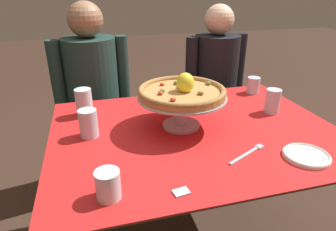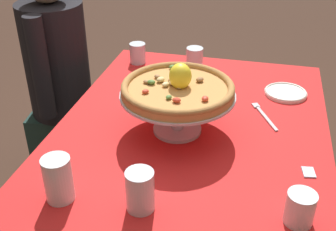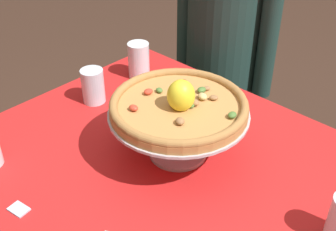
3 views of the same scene
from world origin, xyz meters
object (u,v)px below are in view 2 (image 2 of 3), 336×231
Objects in this scene: water_glass_front_left at (300,210)px; dinner_fork at (263,115)px; water_glass_side_left at (140,192)px; side_plate at (286,92)px; diner_right at (61,90)px; pizza at (178,88)px; water_glass_side_right at (194,62)px; pizza_stand at (178,104)px; water_glass_back_left at (59,181)px; water_glass_back_right at (138,54)px; sugar_packet at (309,172)px.

water_glass_front_left is 0.49× the size of dinner_fork.
water_glass_side_left is 0.71× the size of side_plate.
dinner_fork is 1.04m from diner_right.
water_glass_side_left reaches higher than water_glass_front_left.
water_glass_front_left is 0.73m from side_plate.
water_glass_front_left is 0.54m from dinner_fork.
diner_right is at bearing 55.94° from pizza.
water_glass_side_right is 0.71× the size of side_plate.
pizza is at bearing 1.60° from pizza_stand.
water_glass_side_right is 0.70m from diner_right.
diner_right is at bearing 27.26° from water_glass_back_left.
water_glass_side_left is (-0.40, 0.01, -0.05)m from pizza_stand.
diner_right reaches higher than water_glass_back_left.
water_glass_back_left is 1.42× the size of water_glass_back_right.
dinner_fork is at bearing 157.59° from side_plate.
water_glass_side_left is at bearing 153.63° from side_plate.
water_glass_front_left is at bearing 170.14° from sugar_packet.
water_glass_back_right is 0.70m from dinner_fork.
water_glass_front_left reaches higher than dinner_fork.
water_glass_side_left is at bearing -178.92° from water_glass_side_right.
side_plate is (0.79, -0.61, -0.05)m from water_glass_back_left.
pizza reaches higher than pizza_stand.
diner_right reaches higher than water_glass_front_left.
water_glass_back_left is 1.45× the size of water_glass_front_left.
side_plate is at bearing -37.82° from water_glass_back_left.
water_glass_side_right is at bearing 1.08° from water_glass_side_left.
water_glass_side_left is 0.86m from side_plate.
pizza is at bearing 121.14° from dinner_fork.
water_glass_side_right reaches higher than sugar_packet.
water_glass_side_left is at bearing 152.37° from dinner_fork.
dinner_fork is at bearing -58.86° from pizza.
pizza reaches higher than sugar_packet.
water_glass_back_right is 0.70m from side_plate.
pizza_stand is 1.03× the size of pizza.
pizza is 4.03× the size of water_glass_back_right.
dinner_fork is at bearing -121.15° from water_glass_back_right.
water_glass_side_left is at bearing -86.26° from water_glass_back_left.
water_glass_back_right is at bearing 58.85° from dinner_fork.
side_plate is at bearing -95.56° from diner_right.
pizza reaches higher than side_plate.
pizza is 3.13× the size of water_glass_side_right.
water_glass_side_left is 0.52m from sugar_packet.
side_plate is 3.38× the size of sugar_packet.
side_plate is (0.77, -0.38, -0.05)m from water_glass_side_left.
side_plate is (-0.17, -0.68, -0.03)m from water_glass_back_right.
pizza_stand is 0.48m from water_glass_side_right.
water_glass_back_right is at bearing 29.88° from pizza_stand.
water_glass_side_left is at bearing 96.38° from water_glass_front_left.
water_glass_side_right is at bearing -89.40° from diner_right.
pizza is at bearing 72.29° from sugar_packet.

